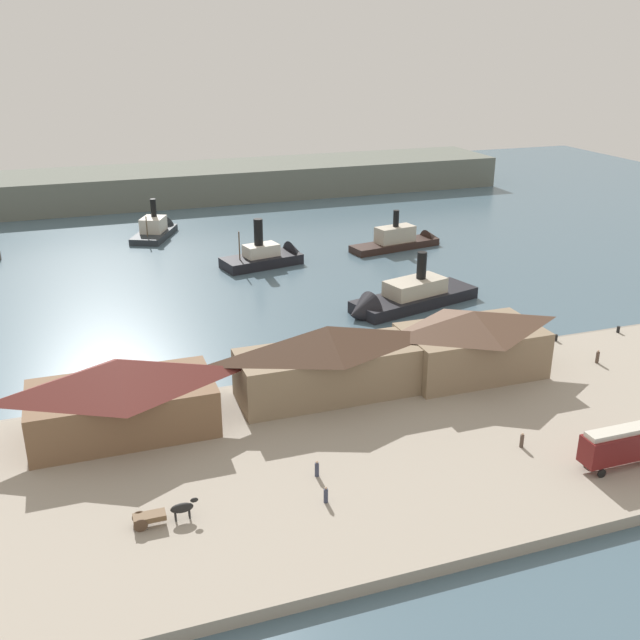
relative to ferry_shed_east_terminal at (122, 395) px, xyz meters
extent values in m
plane|color=#476070|center=(21.84, 10.29, -5.38)|extent=(320.00, 320.00, 0.00)
cube|color=#9E9384|center=(21.84, -11.71, -4.78)|extent=(110.00, 36.00, 1.20)
cube|color=gray|center=(21.84, 6.69, -4.88)|extent=(110.00, 0.80, 1.00)
cube|color=brown|center=(0.00, 0.00, -1.58)|extent=(18.89, 9.74, 5.22)
pyramid|color=maroon|center=(0.00, 0.00, 2.54)|extent=(19.27, 10.22, 3.02)
cube|color=#847056|center=(22.91, 0.72, -1.33)|extent=(20.55, 7.68, 5.71)
pyramid|color=brown|center=(22.91, 0.72, 2.96)|extent=(20.96, 8.07, 2.87)
cube|color=#847056|center=(41.61, 0.63, -1.28)|extent=(16.81, 9.79, 5.81)
pyramid|color=brown|center=(41.61, 0.63, 2.75)|extent=(17.15, 10.28, 2.25)
cube|color=maroon|center=(44.66, -22.72, -1.91)|extent=(8.51, 2.26, 2.75)
cube|color=beige|center=(44.66, -22.72, -0.29)|extent=(8.17, 1.58, 0.50)
cylinder|color=black|center=(47.64, -21.59, -3.73)|extent=(0.90, 0.18, 0.90)
cylinder|color=black|center=(41.68, -21.59, -3.73)|extent=(0.90, 0.18, 0.90)
cylinder|color=black|center=(41.68, -23.85, -3.73)|extent=(0.90, 0.18, 0.90)
cube|color=brown|center=(0.50, -17.12, -3.33)|extent=(2.73, 1.23, 0.50)
cylinder|color=#4C3828|center=(-0.32, -16.51, -3.58)|extent=(1.20, 0.10, 1.20)
cylinder|color=#4C3828|center=(-0.32, -17.74, -3.58)|extent=(1.20, 0.10, 1.20)
ellipsoid|color=black|center=(3.27, -17.12, -3.08)|extent=(2.00, 0.70, 0.90)
ellipsoid|color=black|center=(4.37, -17.12, -2.53)|extent=(0.70, 0.32, 0.44)
cylinder|color=black|center=(3.87, -16.92, -3.68)|extent=(0.16, 0.16, 1.00)
cylinder|color=black|center=(3.87, -17.32, -3.68)|extent=(0.16, 0.16, 1.00)
cylinder|color=black|center=(2.67, -16.92, -3.68)|extent=(0.16, 0.16, 1.00)
cylinder|color=black|center=(2.67, -17.32, -3.68)|extent=(0.16, 0.16, 1.00)
cylinder|color=#4C3D33|center=(58.41, -2.37, -3.44)|extent=(0.44, 0.44, 1.49)
sphere|color=#CCA889|center=(58.41, -2.37, -2.55)|extent=(0.27, 0.27, 0.27)
cylinder|color=#33384C|center=(15.77, -18.96, -3.50)|extent=(0.40, 0.40, 1.36)
sphere|color=#CCA889|center=(15.77, -18.96, -2.70)|extent=(0.25, 0.25, 0.25)
cylinder|color=#33384C|center=(16.37, -14.77, -3.48)|extent=(0.41, 0.41, 1.40)
sphere|color=#CCA889|center=(16.37, -14.77, -2.66)|extent=(0.26, 0.26, 0.26)
cylinder|color=#4C3D33|center=(37.67, -16.66, -3.50)|extent=(0.40, 0.40, 1.37)
sphere|color=#CCA889|center=(37.67, -16.66, -2.69)|extent=(0.25, 0.25, 0.25)
cylinder|color=black|center=(67.97, 5.06, -3.73)|extent=(0.44, 0.44, 0.90)
cylinder|color=black|center=(57.86, 5.40, -3.73)|extent=(0.44, 0.44, 0.90)
cube|color=#23282D|center=(13.50, 83.18, -4.72)|extent=(11.52, 15.41, 1.32)
cone|color=#23282D|center=(16.46, 89.59, -4.72)|extent=(6.11, 4.63, 5.55)
cube|color=beige|center=(13.50, 83.18, -2.56)|extent=(6.30, 6.83, 3.01)
cylinder|color=black|center=(13.89, 84.02, 0.81)|extent=(1.19, 1.19, 3.73)
cylinder|color=brown|center=(11.73, 79.33, -1.93)|extent=(0.24, 0.24, 4.26)
cube|color=black|center=(47.34, 27.47, -4.46)|extent=(22.51, 12.08, 1.85)
cone|color=black|center=(36.96, 24.66, -4.46)|extent=(5.31, 6.83, 6.03)
cube|color=#B2A893|center=(47.34, 27.47, -2.33)|extent=(10.65, 7.15, 2.42)
cylinder|color=black|center=(48.44, 27.77, 1.03)|extent=(1.53, 1.53, 4.30)
cube|color=black|center=(29.81, 56.07, -4.44)|extent=(15.60, 9.19, 1.88)
cone|color=black|center=(36.96, 57.57, -4.44)|extent=(3.75, 6.11, 5.69)
cube|color=beige|center=(29.81, 56.07, -2.41)|extent=(6.84, 4.84, 2.18)
cylinder|color=black|center=(29.37, 55.97, 1.13)|extent=(1.67, 1.67, 4.89)
cylinder|color=brown|center=(25.52, 55.16, -0.89)|extent=(0.24, 0.24, 5.23)
cube|color=black|center=(58.11, 58.43, -4.68)|extent=(19.44, 8.01, 1.41)
cone|color=black|center=(67.41, 60.10, -4.68)|extent=(4.10, 4.81, 4.28)
cube|color=#B2A893|center=(58.11, 58.43, -2.40)|extent=(8.35, 4.87, 3.16)
cylinder|color=black|center=(58.20, 58.45, 0.82)|extent=(1.17, 1.17, 3.27)
cube|color=#60665B|center=(21.84, 120.29, -1.38)|extent=(180.00, 24.00, 8.00)
camera|label=1|loc=(-2.72, -70.41, 34.85)|focal=40.87mm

